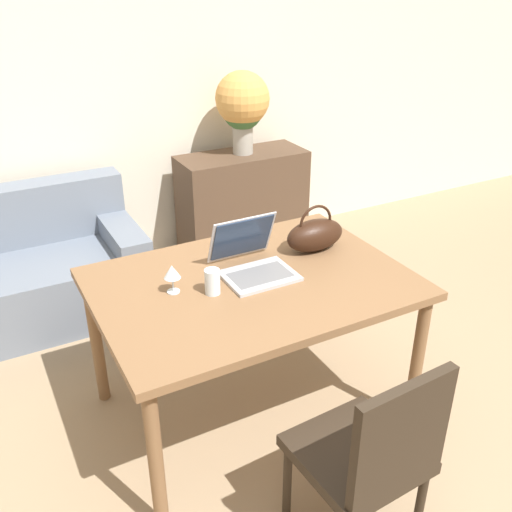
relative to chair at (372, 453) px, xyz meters
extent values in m
plane|color=#997F60|center=(0.09, 0.23, -0.49)|extent=(14.00, 14.00, 0.00)
cube|color=beige|center=(0.09, 2.86, 0.86)|extent=(10.00, 0.06, 2.70)
cube|color=brown|center=(-0.02, 0.90, 0.26)|extent=(1.44, 1.03, 0.04)
cylinder|color=brown|center=(-0.68, 0.44, -0.13)|extent=(0.06, 0.06, 0.74)
cylinder|color=brown|center=(0.64, 0.44, -0.13)|extent=(0.06, 0.06, 0.74)
cylinder|color=brown|center=(-0.68, 1.35, -0.13)|extent=(0.06, 0.06, 0.74)
cylinder|color=brown|center=(0.64, 1.35, -0.13)|extent=(0.06, 0.06, 0.74)
cube|color=#2D2319|center=(0.00, 0.08, -0.07)|extent=(0.46, 0.46, 0.05)
cube|color=#2D2319|center=(0.01, -0.12, 0.18)|extent=(0.42, 0.06, 0.45)
cylinder|color=#2D2319|center=(-0.20, 0.25, -0.30)|extent=(0.04, 0.04, 0.39)
cylinder|color=#2D2319|center=(0.17, 0.27, -0.30)|extent=(0.04, 0.04, 0.39)
cylinder|color=#2D2319|center=(0.19, -0.10, -0.30)|extent=(0.04, 0.04, 0.39)
cube|color=slate|center=(-0.26, 2.34, -0.21)|extent=(0.20, 0.78, 0.56)
cube|color=#4C3828|center=(0.76, 2.53, -0.08)|extent=(0.97, 0.40, 0.83)
cube|color=#ADADB2|center=(0.02, 0.90, 0.29)|extent=(0.33, 0.25, 0.02)
cube|color=slate|center=(0.02, 0.90, 0.30)|extent=(0.28, 0.17, 0.00)
cube|color=#ADADB2|center=(0.02, 1.09, 0.41)|extent=(0.33, 0.10, 0.24)
cube|color=#23334C|center=(0.02, 1.08, 0.42)|extent=(0.30, 0.09, 0.21)
cylinder|color=silver|center=(-0.23, 0.88, 0.34)|extent=(0.07, 0.07, 0.12)
cylinder|color=silver|center=(-0.38, 0.97, 0.29)|extent=(0.06, 0.06, 0.01)
cylinder|color=silver|center=(-0.38, 0.97, 0.32)|extent=(0.01, 0.01, 0.07)
cone|color=silver|center=(-0.38, 0.97, 0.39)|extent=(0.08, 0.08, 0.06)
ellipsoid|color=black|center=(0.41, 1.03, 0.36)|extent=(0.32, 0.16, 0.16)
torus|color=black|center=(0.41, 1.03, 0.43)|extent=(0.19, 0.01, 0.19)
cylinder|color=#9E998E|center=(0.77, 2.54, 0.46)|extent=(0.15, 0.15, 0.25)
sphere|color=#3D6B38|center=(0.77, 2.54, 0.66)|extent=(0.29, 0.29, 0.29)
sphere|color=#D6994C|center=(0.77, 2.54, 0.74)|extent=(0.39, 0.39, 0.39)
camera|label=1|loc=(-1.09, -1.14, 1.59)|focal=40.00mm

